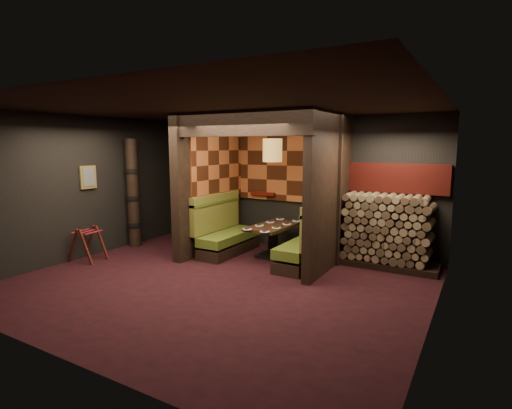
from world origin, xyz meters
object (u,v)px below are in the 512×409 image
at_px(booth_bench_left, 225,234).
at_px(totem_column, 133,194).
at_px(dining_table, 273,236).
at_px(booth_bench_right, 308,245).
at_px(pendant_lamp, 272,150).
at_px(luggage_rack, 88,243).
at_px(firewood_stack, 391,231).

xyz_separation_m(booth_bench_left, totem_column, (-2.09, -0.55, 0.79)).
height_order(dining_table, totem_column, totem_column).
bearing_deg(totem_column, booth_bench_right, 7.86).
bearing_deg(totem_column, dining_table, 13.88).
distance_m(pendant_lamp, totem_column, 3.35).
xyz_separation_m(pendant_lamp, luggage_rack, (-3.04, -2.01, -1.81)).
bearing_deg(pendant_lamp, luggage_rack, -146.49).
distance_m(dining_table, totem_column, 3.30).
height_order(booth_bench_right, firewood_stack, firewood_stack).
bearing_deg(booth_bench_left, firewood_stack, 12.17).
relative_size(pendant_lamp, firewood_stack, 0.53).
height_order(pendant_lamp, totem_column, pendant_lamp).
distance_m(booth_bench_right, pendant_lamp, 1.97).
height_order(booth_bench_right, pendant_lamp, pendant_lamp).
bearing_deg(luggage_rack, booth_bench_right, 25.28).
xyz_separation_m(totem_column, firewood_stack, (5.33, 1.25, -0.51)).
height_order(pendant_lamp, firewood_stack, pendant_lamp).
bearing_deg(pendant_lamp, booth_bench_left, -170.58).
height_order(luggage_rack, firewood_stack, firewood_stack).
bearing_deg(firewood_stack, booth_bench_left, -167.83).
bearing_deg(luggage_rack, pendant_lamp, 33.51).
relative_size(dining_table, luggage_rack, 1.80).
height_order(booth_bench_left, firewood_stack, firewood_stack).
height_order(booth_bench_left, totem_column, totem_column).
bearing_deg(pendant_lamp, totem_column, -166.99).
distance_m(booth_bench_left, booth_bench_right, 1.89).
relative_size(booth_bench_left, booth_bench_right, 1.00).
bearing_deg(booth_bench_left, totem_column, -165.25).
xyz_separation_m(booth_bench_right, firewood_stack, (1.35, 0.70, 0.28)).
xyz_separation_m(dining_table, totem_column, (-3.12, -0.77, 0.76)).
distance_m(booth_bench_right, dining_table, 0.89).
xyz_separation_m(pendant_lamp, totem_column, (-3.12, -0.72, -0.98)).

